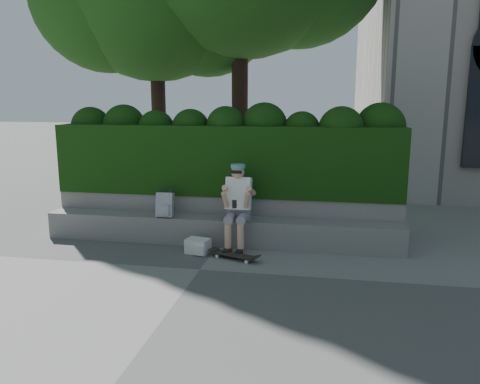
% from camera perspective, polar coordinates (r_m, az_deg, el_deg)
% --- Properties ---
extents(ground, '(80.00, 80.00, 0.00)m').
position_cam_1_polar(ground, '(6.79, -4.91, -9.40)').
color(ground, slate).
rests_on(ground, ground).
extents(bench_ledge, '(6.00, 0.45, 0.45)m').
position_cam_1_polar(bench_ledge, '(7.87, -2.55, -4.73)').
color(bench_ledge, gray).
rests_on(bench_ledge, ground).
extents(planter_wall, '(6.00, 0.50, 0.75)m').
position_cam_1_polar(planter_wall, '(8.28, -1.82, -2.85)').
color(planter_wall, gray).
rests_on(planter_wall, ground).
extents(hedge, '(6.00, 1.00, 1.20)m').
position_cam_1_polar(hedge, '(8.32, -1.54, 4.05)').
color(hedge, black).
rests_on(hedge, planter_wall).
extents(person, '(0.40, 0.76, 1.38)m').
position_cam_1_polar(person, '(7.50, -0.26, -1.37)').
color(person, gray).
rests_on(person, ground).
extents(skateboard, '(0.75, 0.42, 0.08)m').
position_cam_1_polar(skateboard, '(7.16, -0.72, -7.70)').
color(skateboard, black).
rests_on(skateboard, ground).
extents(backpack_plaid, '(0.29, 0.17, 0.41)m').
position_cam_1_polar(backpack_plaid, '(7.92, -9.13, -1.56)').
color(backpack_plaid, silver).
rests_on(backpack_plaid, bench_ledge).
extents(backpack_ground, '(0.40, 0.32, 0.23)m').
position_cam_1_polar(backpack_ground, '(7.45, -5.15, -6.57)').
color(backpack_ground, silver).
rests_on(backpack_ground, ground).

